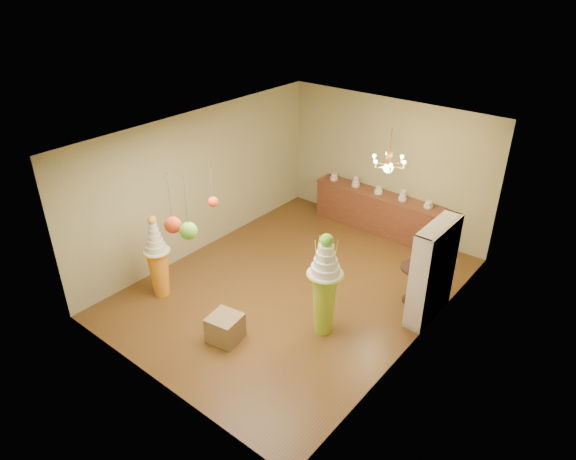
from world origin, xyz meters
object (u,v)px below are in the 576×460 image
Objects in this scene: pedestal_orange at (159,266)px; sideboard at (377,211)px; pedestal_green at (324,291)px; round_table at (415,279)px.

pedestal_orange is 5.08m from sideboard.
pedestal_orange is at bearing -110.68° from sideboard.
pedestal_green is 2.48× the size of round_table.
pedestal_green is 3.15m from pedestal_orange.
round_table is at bearing 36.28° from pedestal_orange.
round_table is (0.80, 1.71, -0.33)m from pedestal_green.
pedestal_green is 3.90m from sideboard.
sideboard is 2.80m from round_table.
pedestal_green reaches higher than round_table.
round_table is at bearing 64.93° from pedestal_green.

